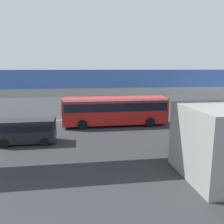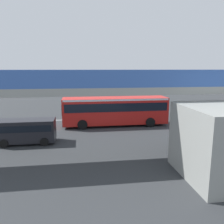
{
  "view_description": "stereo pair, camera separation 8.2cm",
  "coord_description": "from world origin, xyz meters",
  "views": [
    {
      "loc": [
        3.5,
        25.89,
        6.32
      ],
      "look_at": [
        -0.05,
        1.52,
        1.6
      ],
      "focal_mm": 36.63,
      "sensor_mm": 36.0,
      "label": 1
    },
    {
      "loc": [
        3.42,
        25.9,
        6.32
      ],
      "look_at": [
        -0.05,
        1.52,
        1.6
      ],
      "focal_mm": 36.63,
      "sensor_mm": 36.0,
      "label": 2
    }
  ],
  "objects": [
    {
      "name": "ground",
      "position": [
        0.0,
        0.0,
        0.0
      ],
      "size": [
        80.0,
        80.0,
        0.0
      ],
      "primitive_type": "plane",
      "color": "#2D3033"
    },
    {
      "name": "city_bus",
      "position": [
        -0.46,
        1.18,
        1.88
      ],
      "size": [
        11.54,
        2.85,
        3.15
      ],
      "color": "red",
      "rests_on": "ground"
    },
    {
      "name": "parked_van",
      "position": [
        8.01,
        6.25,
        1.18
      ],
      "size": [
        4.8,
        2.17,
        2.05
      ],
      "color": "black",
      "rests_on": "ground"
    },
    {
      "name": "pedestrian",
      "position": [
        0.95,
        -1.62,
        0.89
      ],
      "size": [
        0.38,
        0.38,
        1.79
      ],
      "color": "#2D2D38",
      "rests_on": "ground"
    },
    {
      "name": "traffic_sign",
      "position": [
        -7.13,
        -4.03,
        1.89
      ],
      "size": [
        0.08,
        0.6,
        2.8
      ],
      "color": "slate",
      "rests_on": "ground"
    },
    {
      "name": "lane_dash_leftmost",
      "position": [
        -6.0,
        -2.36,
        0.0
      ],
      "size": [
        2.0,
        0.2,
        0.01
      ],
      "primitive_type": "cube",
      "color": "silver",
      "rests_on": "ground"
    },
    {
      "name": "lane_dash_left",
      "position": [
        -2.0,
        -2.36,
        0.0
      ],
      "size": [
        2.0,
        0.2,
        0.01
      ],
      "primitive_type": "cube",
      "color": "silver",
      "rests_on": "ground"
    },
    {
      "name": "lane_dash_centre",
      "position": [
        2.0,
        -2.36,
        0.0
      ],
      "size": [
        2.0,
        0.2,
        0.01
      ],
      "primitive_type": "cube",
      "color": "silver",
      "rests_on": "ground"
    },
    {
      "name": "lane_dash_right",
      "position": [
        6.0,
        -2.36,
        0.0
      ],
      "size": [
        2.0,
        0.2,
        0.01
      ],
      "primitive_type": "cube",
      "color": "silver",
      "rests_on": "ground"
    },
    {
      "name": "pedestrian_overpass",
      "position": [
        0.0,
        10.63,
        4.58
      ],
      "size": [
        30.21,
        2.6,
        6.22
      ],
      "color": "gray",
      "rests_on": "ground"
    }
  ]
}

